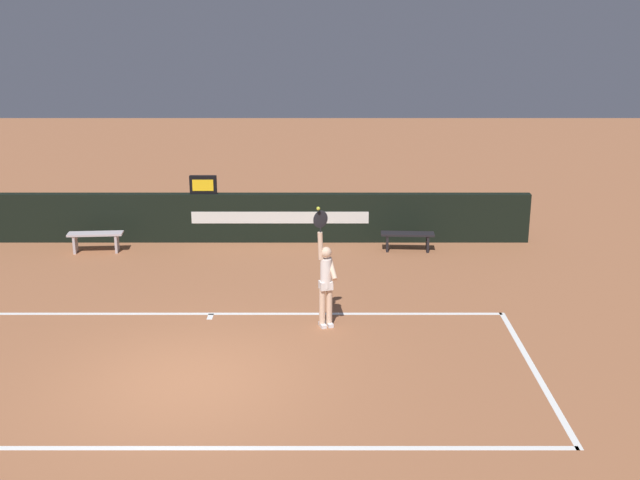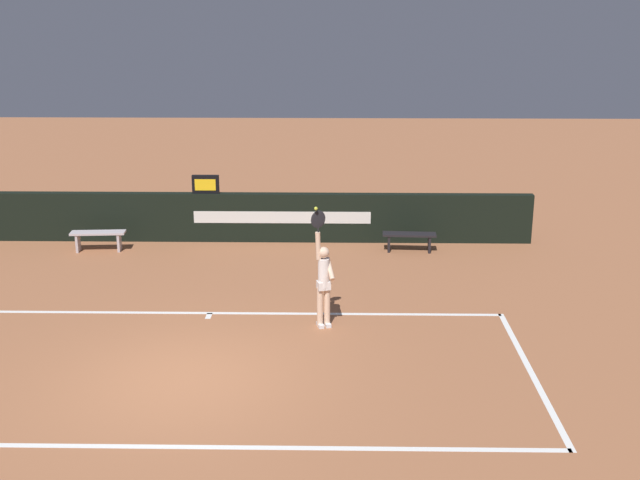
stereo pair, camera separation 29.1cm
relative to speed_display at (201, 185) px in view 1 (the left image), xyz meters
name	(u,v)px [view 1 (the left image)]	position (x,y,z in m)	size (l,w,h in m)	color
ground_plane	(187,380)	(0.80, -7.91, -1.52)	(60.00, 60.00, 0.00)	#A1633F
court_lines	(190,369)	(0.80, -7.50, -1.52)	(11.89, 5.14, 0.00)	white
back_wall	(233,218)	(0.80, 0.00, -0.88)	(15.26, 0.26, 1.28)	black
speed_display	(201,185)	(0.00, 0.00, 0.00)	(0.69, 0.14, 0.47)	black
tennis_player	(324,279)	(3.11, -5.62, -0.56)	(0.49, 0.44, 2.35)	beige
tennis_ball	(316,209)	(2.97, -5.73, 0.88)	(0.07, 0.07, 0.07)	#CDD93A
courtside_bench_near	(405,237)	(5.20, -0.83, -1.17)	(1.35, 0.43, 0.47)	black
courtside_bench_far	(93,238)	(-2.61, -0.92, -1.14)	(1.37, 0.46, 0.50)	#BBB2B7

